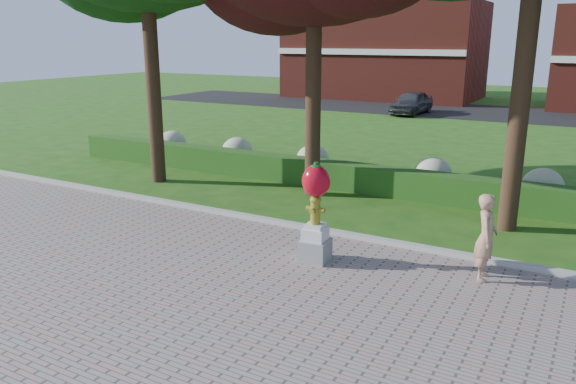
# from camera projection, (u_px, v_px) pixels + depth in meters

# --- Properties ---
(ground) EXTENTS (100.00, 100.00, 0.00)m
(ground) POSITION_uv_depth(u_px,v_px,m) (262.00, 283.00, 10.52)
(ground) COLOR #205114
(ground) RESTS_ON ground
(curb) EXTENTS (40.00, 0.18, 0.15)m
(curb) POSITION_uv_depth(u_px,v_px,m) (330.00, 232.00, 13.02)
(curb) COLOR #ADADA5
(curb) RESTS_ON ground
(lawn_hedge) EXTENTS (24.00, 0.70, 0.80)m
(lawn_hedge) POSITION_uv_depth(u_px,v_px,m) (389.00, 182.00, 16.30)
(lawn_hedge) COLOR #1D4D16
(lawn_hedge) RESTS_ON ground
(hydrangea_row) EXTENTS (20.10, 1.10, 0.99)m
(hydrangea_row) POSITION_uv_depth(u_px,v_px,m) (419.00, 172.00, 16.83)
(hydrangea_row) COLOR #AEB98D
(hydrangea_row) RESTS_ON ground
(street) EXTENTS (50.00, 8.00, 0.02)m
(street) POSITION_uv_depth(u_px,v_px,m) (505.00, 113.00, 34.07)
(street) COLOR black
(street) RESTS_ON ground
(building_left) EXTENTS (14.00, 8.00, 7.00)m
(building_left) POSITION_uv_depth(u_px,v_px,m) (385.00, 51.00, 42.91)
(building_left) COLOR maroon
(building_left) RESTS_ON ground
(hydrant_sculpture) EXTENTS (0.60, 0.60, 2.06)m
(hydrant_sculpture) POSITION_uv_depth(u_px,v_px,m) (315.00, 210.00, 11.19)
(hydrant_sculpture) COLOR gray
(hydrant_sculpture) RESTS_ON walkway
(woman) EXTENTS (0.48, 0.66, 1.66)m
(woman) POSITION_uv_depth(u_px,v_px,m) (486.00, 237.00, 10.39)
(woman) COLOR tan
(woman) RESTS_ON walkway
(parked_car) EXTENTS (1.87, 4.10, 1.37)m
(parked_car) POSITION_uv_depth(u_px,v_px,m) (411.00, 102.00, 33.70)
(parked_car) COLOR #3A3C41
(parked_car) RESTS_ON street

